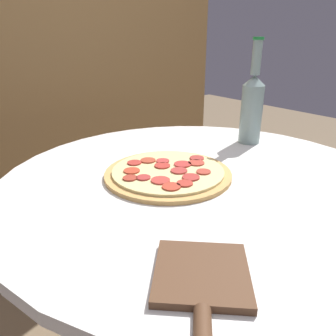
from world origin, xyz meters
The scene contains 5 objects.
table centered at (0.00, 0.00, 0.54)m, with size 0.96×0.96×0.74m.
fence_panel centered at (0.00, 0.90, 0.91)m, with size 1.72×0.04×1.83m.
pizza centered at (-0.06, 0.05, 0.74)m, with size 0.31×0.31×0.02m.
beer_bottle centered at (0.31, 0.11, 0.85)m, with size 0.07×0.07×0.31m.
pizza_paddle centered at (-0.26, -0.28, 0.74)m, with size 0.23×0.24×0.02m.
Camera 1 is at (-0.50, -0.52, 1.05)m, focal length 35.00 mm.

